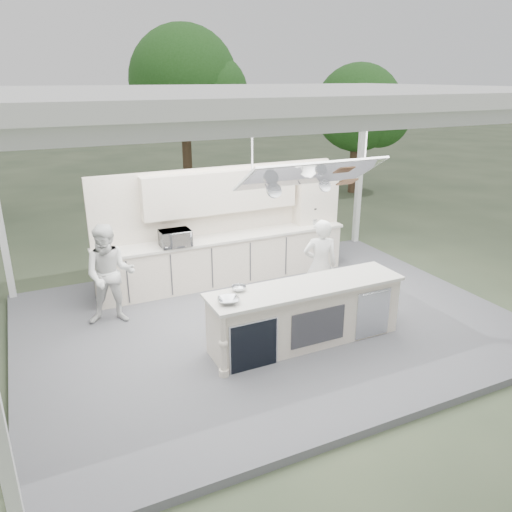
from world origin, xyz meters
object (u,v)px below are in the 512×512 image
demo_island (305,314)px  sous_chef (110,275)px  head_chef (320,265)px  back_counter (225,258)px

demo_island → sous_chef: bearing=142.4°
head_chef → sous_chef: bearing=2.8°
head_chef → sous_chef: 3.53m
demo_island → head_chef: size_ratio=1.90×
back_counter → head_chef: (1.01, -1.89, 0.34)m
demo_island → sous_chef: sous_chef is taller
demo_island → back_counter: 2.82m
back_counter → head_chef: bearing=-61.8°
demo_island → head_chef: bearing=48.0°
back_counter → sous_chef: bearing=-160.2°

